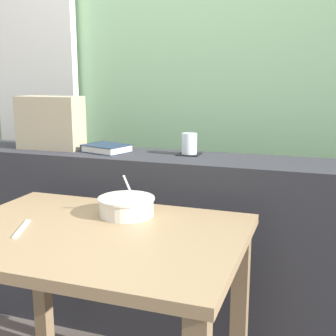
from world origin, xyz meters
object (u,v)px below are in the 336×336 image
(coaster_square, at_px, (189,154))
(closed_book, at_px, (106,148))
(breakfast_table, at_px, (95,266))
(soup_bowl, at_px, (127,206))
(throw_pillow, at_px, (51,123))
(fork_utensil, at_px, (22,229))
(juice_glass, at_px, (189,144))

(coaster_square, height_order, closed_book, closed_book)
(breakfast_table, xyz_separation_m, soup_bowl, (0.03, 0.19, 0.16))
(breakfast_table, relative_size, throw_pillow, 3.06)
(coaster_square, xyz_separation_m, throw_pillow, (-0.70, -0.06, 0.13))
(breakfast_table, relative_size, coaster_square, 9.79)
(soup_bowl, bearing_deg, breakfast_table, -100.24)
(breakfast_table, bearing_deg, fork_utensil, -164.00)
(throw_pillow, height_order, soup_bowl, throw_pillow)
(throw_pillow, height_order, fork_utensil, throw_pillow)
(closed_book, bearing_deg, fork_utensil, -85.96)
(juice_glass, relative_size, closed_book, 0.40)
(soup_bowl, relative_size, fork_utensil, 1.22)
(throw_pillow, xyz_separation_m, soup_bowl, (0.62, -0.47, -0.24))
(throw_pillow, distance_m, soup_bowl, 0.81)
(coaster_square, xyz_separation_m, fork_utensil, (-0.35, -0.78, -0.14))
(soup_bowl, bearing_deg, juice_glass, 81.07)
(breakfast_table, height_order, coaster_square, coaster_square)
(breakfast_table, xyz_separation_m, juice_glass, (0.12, 0.71, 0.31))
(soup_bowl, bearing_deg, throw_pillow, 142.97)
(breakfast_table, xyz_separation_m, fork_utensil, (-0.23, -0.07, 0.13))
(coaster_square, distance_m, throw_pillow, 0.72)
(soup_bowl, xyz_separation_m, fork_utensil, (-0.27, -0.25, -0.03))
(breakfast_table, height_order, throw_pillow, throw_pillow)
(closed_book, bearing_deg, coaster_square, 7.55)
(breakfast_table, bearing_deg, closed_book, 113.22)
(closed_book, height_order, fork_utensil, closed_book)
(juice_glass, bearing_deg, throw_pillow, -175.36)
(breakfast_table, relative_size, closed_book, 4.10)
(breakfast_table, distance_m, closed_book, 0.77)
(coaster_square, bearing_deg, soup_bowl, -98.93)
(closed_book, bearing_deg, soup_bowl, -56.09)
(coaster_square, distance_m, closed_book, 0.40)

